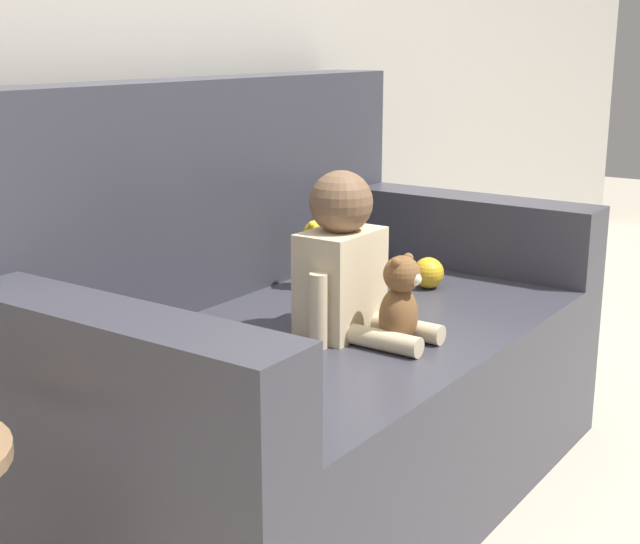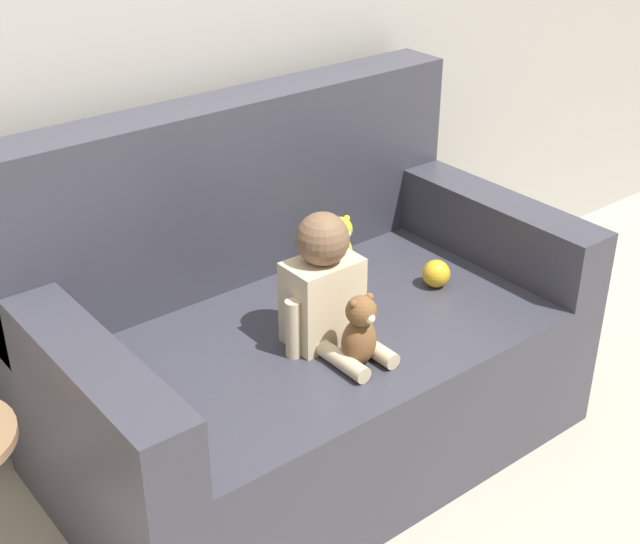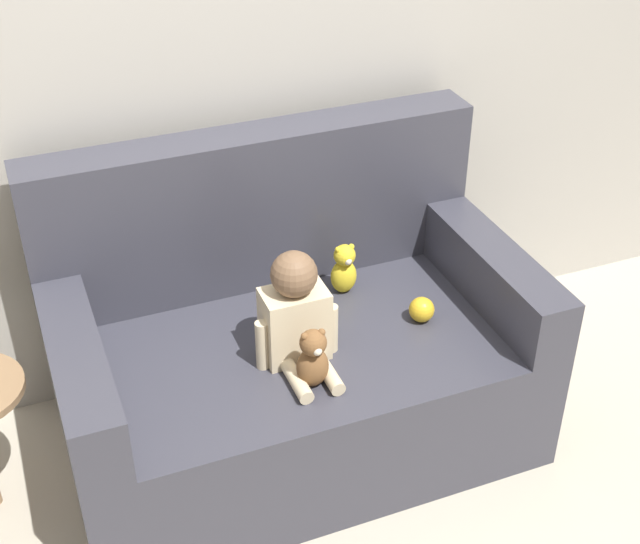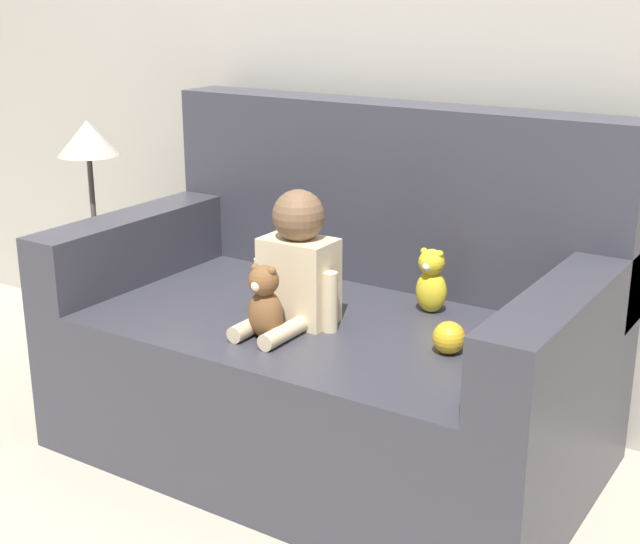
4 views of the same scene
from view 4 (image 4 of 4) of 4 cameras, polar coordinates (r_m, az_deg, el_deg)
name	(u,v)px [view 4 (image 4 of 4)]	position (r m, az deg, el deg)	size (l,w,h in m)	color
ground_plane	(327,451)	(2.89, 0.48, -11.38)	(12.00, 12.00, 0.00)	#B7AD99
wall_back	(421,22)	(3.01, 6.47, 15.62)	(8.00, 0.05, 2.60)	#ADA89E
couch	(339,341)	(2.79, 1.26, -4.43)	(1.61, 0.95, 1.06)	#383842
person_baby	(296,266)	(2.57, -1.52, 0.35)	(0.28, 0.32, 0.39)	beige
teddy_bear_brown	(265,302)	(2.47, -3.55, -1.96)	(0.10, 0.10, 0.22)	brown
plush_toy_side	(431,281)	(2.69, 7.13, -0.58)	(0.10, 0.09, 0.20)	yellow
toy_ball	(449,338)	(2.41, 8.25, -4.18)	(0.09, 0.09, 0.09)	gold
side_table	(92,189)	(3.35, -14.41, 5.14)	(0.36, 0.36, 0.96)	#93704C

